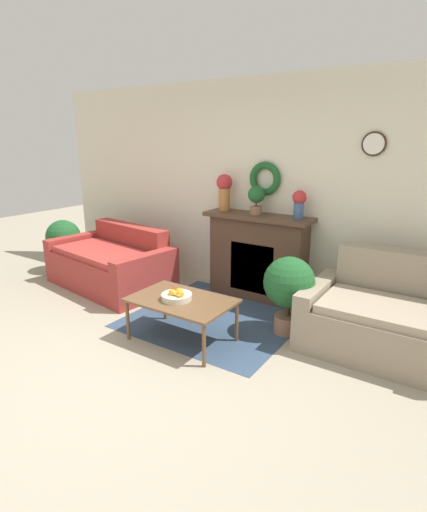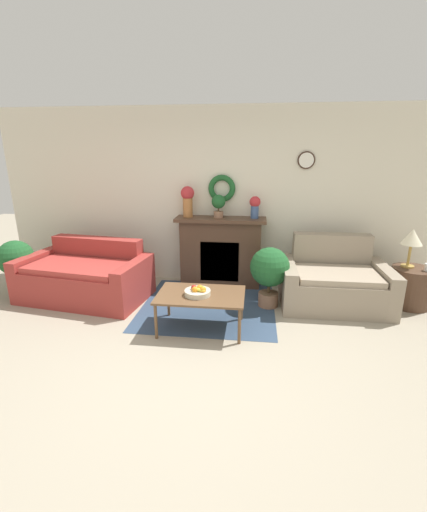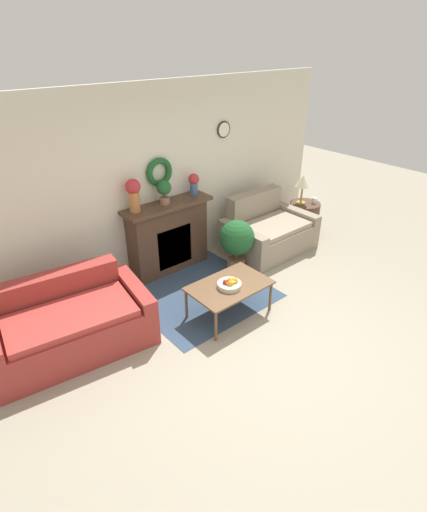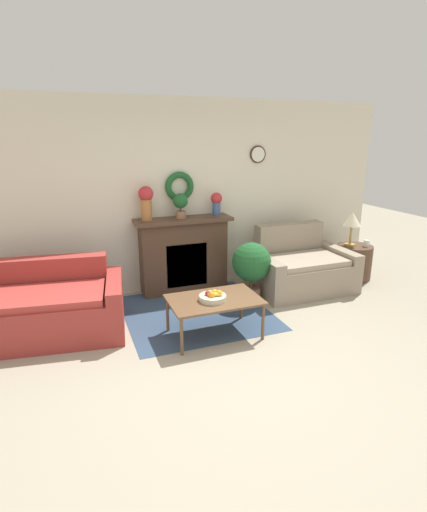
{
  "view_description": "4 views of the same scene",
  "coord_description": "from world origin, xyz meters",
  "px_view_note": "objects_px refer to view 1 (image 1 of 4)",
  "views": [
    {
      "loc": [
        2.32,
        -2.04,
        1.96
      ],
      "look_at": [
        0.19,
        1.18,
        0.84
      ],
      "focal_mm": 28.0,
      "sensor_mm": 36.0,
      "label": 1
    },
    {
      "loc": [
        0.62,
        -2.8,
        2.03
      ],
      "look_at": [
        0.12,
        1.39,
        0.75
      ],
      "focal_mm": 24.0,
      "sensor_mm": 36.0,
      "label": 2
    },
    {
      "loc": [
        -2.83,
        -2.23,
        3.22
      ],
      "look_at": [
        0.06,
        1.2,
        0.71
      ],
      "focal_mm": 28.0,
      "sensor_mm": 36.0,
      "label": 3
    },
    {
      "loc": [
        -1.44,
        -3.0,
        2.19
      ],
      "look_at": [
        0.25,
        1.45,
        0.75
      ],
      "focal_mm": 28.0,
      "sensor_mm": 36.0,
      "label": 4
    }
  ],
  "objects_px": {
    "potted_plant_on_mantel": "(256,197)",
    "potted_plant_floor_by_loveseat": "(289,286)",
    "couch_left": "(111,264)",
    "loveseat_right": "(382,318)",
    "vase_on_mantel_left": "(224,189)",
    "vase_on_mantel_right": "(299,202)",
    "potted_plant_floor_by_couch": "(64,240)",
    "fireplace": "(258,256)",
    "fruit_bowl": "(177,296)",
    "coffee_table": "(182,303)"
  },
  "relations": [
    {
      "from": "fruit_bowl",
      "to": "vase_on_mantel_right",
      "type": "relative_size",
      "value": 0.92
    },
    {
      "from": "loveseat_right",
      "to": "potted_plant_on_mantel",
      "type": "height_order",
      "value": "potted_plant_on_mantel"
    },
    {
      "from": "couch_left",
      "to": "vase_on_mantel_right",
      "type": "xyz_separation_m",
      "value": [
        2.39,
        0.74,
        0.97
      ]
    },
    {
      "from": "fruit_bowl",
      "to": "fireplace",
      "type": "bearing_deg",
      "value": 85.63
    },
    {
      "from": "fruit_bowl",
      "to": "vase_on_mantel_right",
      "type": "height_order",
      "value": "vase_on_mantel_right"
    },
    {
      "from": "couch_left",
      "to": "potted_plant_floor_by_couch",
      "type": "height_order",
      "value": "couch_left"
    },
    {
      "from": "fireplace",
      "to": "coffee_table",
      "type": "xyz_separation_m",
      "value": [
        -0.08,
        -1.46,
        -0.14
      ]
    },
    {
      "from": "couch_left",
      "to": "potted_plant_on_mantel",
      "type": "distance_m",
      "value": 2.21
    },
    {
      "from": "fireplace",
      "to": "coffee_table",
      "type": "relative_size",
      "value": 1.35
    },
    {
      "from": "fireplace",
      "to": "potted_plant_floor_by_couch",
      "type": "xyz_separation_m",
      "value": [
        -2.98,
        -0.67,
        -0.05
      ]
    },
    {
      "from": "vase_on_mantel_left",
      "to": "fireplace",
      "type": "bearing_deg",
      "value": -0.62
    },
    {
      "from": "vase_on_mantel_right",
      "to": "potted_plant_on_mantel",
      "type": "relative_size",
      "value": 0.95
    },
    {
      "from": "couch_left",
      "to": "potted_plant_floor_by_loveseat",
      "type": "relative_size",
      "value": 2.26
    },
    {
      "from": "fireplace",
      "to": "fruit_bowl",
      "type": "bearing_deg",
      "value": -94.37
    },
    {
      "from": "couch_left",
      "to": "potted_plant_floor_by_couch",
      "type": "relative_size",
      "value": 2.35
    },
    {
      "from": "coffee_table",
      "to": "potted_plant_floor_by_couch",
      "type": "xyz_separation_m",
      "value": [
        -2.89,
        0.79,
        0.09
      ]
    },
    {
      "from": "couch_left",
      "to": "fireplace",
      "type": "bearing_deg",
      "value": 29.32
    },
    {
      "from": "loveseat_right",
      "to": "couch_left",
      "type": "bearing_deg",
      "value": -176.48
    },
    {
      "from": "fireplace",
      "to": "couch_left",
      "type": "distance_m",
      "value": 2.03
    },
    {
      "from": "coffee_table",
      "to": "potted_plant_on_mantel",
      "type": "distance_m",
      "value": 1.69
    },
    {
      "from": "couch_left",
      "to": "vase_on_mantel_left",
      "type": "height_order",
      "value": "vase_on_mantel_left"
    },
    {
      "from": "vase_on_mantel_right",
      "to": "potted_plant_floor_by_couch",
      "type": "distance_m",
      "value": 3.64
    },
    {
      "from": "vase_on_mantel_right",
      "to": "coffee_table",
      "type": "bearing_deg",
      "value": -111.99
    },
    {
      "from": "loveseat_right",
      "to": "potted_plant_floor_by_couch",
      "type": "height_order",
      "value": "loveseat_right"
    },
    {
      "from": "fireplace",
      "to": "couch_left",
      "type": "xyz_separation_m",
      "value": [
        -1.88,
        -0.73,
        -0.24
      ]
    },
    {
      "from": "coffee_table",
      "to": "vase_on_mantel_right",
      "type": "xyz_separation_m",
      "value": [
        0.59,
        1.47,
        0.87
      ]
    },
    {
      "from": "potted_plant_on_mantel",
      "to": "fruit_bowl",
      "type": "bearing_deg",
      "value": -93.1
    },
    {
      "from": "fireplace",
      "to": "coffee_table",
      "type": "bearing_deg",
      "value": -93.3
    },
    {
      "from": "loveseat_right",
      "to": "coffee_table",
      "type": "distance_m",
      "value": 1.95
    },
    {
      "from": "couch_left",
      "to": "vase_on_mantel_left",
      "type": "distance_m",
      "value": 1.88
    },
    {
      "from": "vase_on_mantel_right",
      "to": "potted_plant_on_mantel",
      "type": "distance_m",
      "value": 0.54
    },
    {
      "from": "potted_plant_on_mantel",
      "to": "coffee_table",
      "type": "bearing_deg",
      "value": -91.98
    },
    {
      "from": "loveseat_right",
      "to": "vase_on_mantel_left",
      "type": "height_order",
      "value": "vase_on_mantel_left"
    },
    {
      "from": "potted_plant_floor_by_couch",
      "to": "vase_on_mantel_left",
      "type": "bearing_deg",
      "value": 15.21
    },
    {
      "from": "fireplace",
      "to": "loveseat_right",
      "type": "bearing_deg",
      "value": -17.9
    },
    {
      "from": "fireplace",
      "to": "potted_plant_on_mantel",
      "type": "xyz_separation_m",
      "value": [
        -0.03,
        -0.01,
        0.74
      ]
    },
    {
      "from": "couch_left",
      "to": "vase_on_mantel_left",
      "type": "xyz_separation_m",
      "value": [
        1.37,
        0.74,
        1.05
      ]
    },
    {
      "from": "potted_plant_on_mantel",
      "to": "potted_plant_floor_by_loveseat",
      "type": "bearing_deg",
      "value": -42.52
    },
    {
      "from": "fireplace",
      "to": "loveseat_right",
      "type": "xyz_separation_m",
      "value": [
        1.63,
        -0.52,
        -0.23
      ]
    },
    {
      "from": "potted_plant_floor_by_loveseat",
      "to": "potted_plant_floor_by_couch",
      "type": "bearing_deg",
      "value": 179.2
    },
    {
      "from": "couch_left",
      "to": "fruit_bowl",
      "type": "bearing_deg",
      "value": -15.47
    },
    {
      "from": "fireplace",
      "to": "fruit_bowl",
      "type": "relative_size",
      "value": 4.52
    },
    {
      "from": "fireplace",
      "to": "potted_plant_floor_by_loveseat",
      "type": "bearing_deg",
      "value": -44.41
    },
    {
      "from": "couch_left",
      "to": "potted_plant_floor_by_loveseat",
      "type": "distance_m",
      "value": 2.62
    },
    {
      "from": "fireplace",
      "to": "potted_plant_floor_by_loveseat",
      "type": "xyz_separation_m",
      "value": [
        0.73,
        -0.72,
        -0.03
      ]
    },
    {
      "from": "potted_plant_on_mantel",
      "to": "potted_plant_floor_by_couch",
      "type": "xyz_separation_m",
      "value": [
        -2.94,
        -0.65,
        -0.8
      ]
    },
    {
      "from": "coffee_table",
      "to": "potted_plant_floor_by_loveseat",
      "type": "bearing_deg",
      "value": 42.17
    },
    {
      "from": "fruit_bowl",
      "to": "potted_plant_on_mantel",
      "type": "height_order",
      "value": "potted_plant_on_mantel"
    },
    {
      "from": "loveseat_right",
      "to": "vase_on_mantel_left",
      "type": "distance_m",
      "value": 2.43
    },
    {
      "from": "coffee_table",
      "to": "couch_left",
      "type": "bearing_deg",
      "value": 157.97
    }
  ]
}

